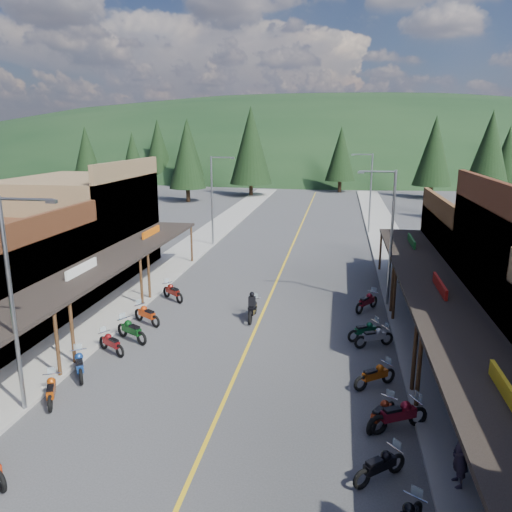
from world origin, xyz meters
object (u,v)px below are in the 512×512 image
at_px(streetlight_1, 214,197).
at_px(pedestrian_east_a, 460,456).
at_px(shop_east_3, 495,256).
at_px(bike_east_9, 365,330).
at_px(pine_8, 133,165).
at_px(bike_west_10, 173,291).
at_px(streetlight_2, 389,232).
at_px(pine_9, 507,163).
at_px(pine_7, 158,146).
at_px(bike_east_6, 381,412).
at_px(streetlight_0, 15,297).
at_px(rider_on_bike, 253,308).
at_px(pine_0, 86,153).
at_px(pine_4, 434,151).
at_px(streetlight_3, 369,190).
at_px(bike_west_7, 111,342).
at_px(pine_2, 251,145).
at_px(bike_west_9, 147,314).
at_px(bike_west_8, 131,329).
at_px(bike_east_10, 367,301).
at_px(pedestrian_east_b, 402,272).
at_px(pine_1, 188,147).
at_px(pine_3, 341,154).
at_px(bike_east_7, 375,374).
at_px(shop_west_3, 83,227).
at_px(bike_west_6, 80,364).
at_px(pine_10, 187,155).
at_px(bike_east_5, 399,414).
at_px(bike_west_5, 51,389).
at_px(bike_east_4, 380,464).
at_px(pine_11, 489,159).

relative_size(streetlight_1, pedestrian_east_a, 4.32).
xyz_separation_m(shop_east_3, bike_east_9, (-8.16, -8.55, -1.98)).
bearing_deg(pine_8, bike_west_10, -63.85).
distance_m(streetlight_2, pine_9, 40.78).
distance_m(pine_7, bike_east_6, 89.45).
xyz_separation_m(streetlight_0, rider_on_bike, (6.55, 10.59, -3.79)).
distance_m(pine_0, pine_4, 58.04).
bearing_deg(streetlight_2, pine_0, 131.01).
xyz_separation_m(streetlight_3, bike_west_7, (-13.10, -30.76, -3.91)).
distance_m(pine_2, bike_west_9, 55.68).
distance_m(bike_west_8, bike_east_9, 11.55).
bearing_deg(bike_east_10, streetlight_3, 121.67).
bearing_deg(streetlight_2, pine_9, 65.26).
bearing_deg(pedestrian_east_a, pine_9, 154.05).
bearing_deg(pedestrian_east_b, pine_1, -63.37).
bearing_deg(rider_on_bike, streetlight_1, 110.09).
height_order(pine_2, bike_west_8, pine_2).
xyz_separation_m(pine_3, bike_east_6, (1.82, -70.78, -5.94)).
bearing_deg(pedestrian_east_a, bike_west_7, -125.27).
bearing_deg(bike_east_7, shop_west_3, -160.68).
bearing_deg(bike_west_8, bike_west_9, 33.59).
xyz_separation_m(streetlight_2, pine_0, (-46.95, 54.00, 2.02)).
bearing_deg(bike_west_6, bike_east_7, -25.98).
xyz_separation_m(pine_10, bike_east_5, (24.38, -54.95, -6.14)).
relative_size(shop_west_3, bike_west_5, 5.59).
xyz_separation_m(bike_west_5, bike_east_7, (12.23, 3.24, 0.01)).
bearing_deg(shop_west_3, bike_east_4, -44.48).
height_order(bike_west_10, bike_east_5, bike_east_5).
xyz_separation_m(pine_1, bike_east_7, (29.77, -72.00, -6.67)).
height_order(bike_east_4, pedestrian_east_a, pedestrian_east_a).
xyz_separation_m(streetlight_0, pine_2, (-3.05, 64.00, 3.53)).
bearing_deg(rider_on_bike, bike_east_5, -55.15).
relative_size(pine_9, pine_10, 0.93).
height_order(pine_8, bike_east_4, pine_8).
distance_m(pine_4, pedestrian_east_a, 68.73).
relative_size(bike_east_7, bike_east_10, 0.94).
bearing_deg(pine_9, bike_east_6, -110.07).
xyz_separation_m(pine_9, bike_west_8, (-29.77, -44.29, -5.76)).
height_order(pine_1, bike_east_4, pine_1).
height_order(shop_east_3, pine_10, pine_10).
height_order(pine_4, pine_11, pine_4).
xyz_separation_m(pine_10, pedestrian_east_b, (26.39, -37.53, -5.85)).
relative_size(pine_4, bike_east_4, 6.44).
bearing_deg(bike_east_4, bike_west_8, -166.61).
xyz_separation_m(bike_west_10, bike_east_7, (11.54, -8.93, -0.03)).
distance_m(pine_4, pine_10, 37.37).
distance_m(pine_2, rider_on_bike, 54.76).
bearing_deg(pine_2, streetlight_1, -85.16).
distance_m(pine_1, pine_2, 18.45).
distance_m(pine_8, bike_west_5, 48.14).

